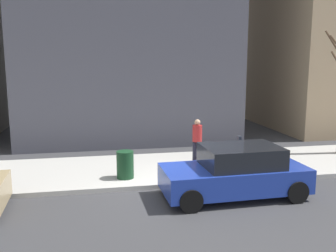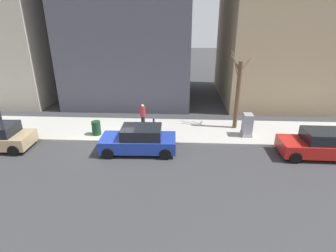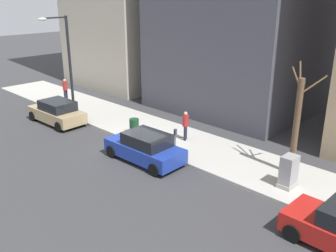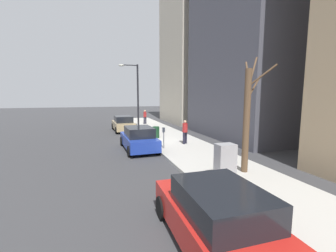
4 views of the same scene
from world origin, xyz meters
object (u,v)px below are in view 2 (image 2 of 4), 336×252
object	(u,v)px
utility_box	(247,125)
bare_tree	(238,93)
trash_bin	(96,128)
parked_car_red	(321,144)
parked_car_blue	(139,140)
parking_meter	(154,126)
pedestrian_near_meter	(143,114)

from	to	relation	value
utility_box	bare_tree	xyz separation A→B (m)	(1.33, 0.51, 1.71)
trash_bin	parked_car_red	bearing A→B (deg)	-98.42
parked_car_red	bare_tree	world-z (taller)	bare_tree
parked_car_blue	trash_bin	distance (m)	3.63
utility_box	parked_car_red	bearing A→B (deg)	-124.02
parking_meter	trash_bin	distance (m)	3.80
parked_car_blue	parking_meter	xyz separation A→B (m)	(1.48, -0.68, 0.24)
parked_car_red	trash_bin	bearing A→B (deg)	82.22
pedestrian_near_meter	utility_box	bearing A→B (deg)	48.52
bare_tree	pedestrian_near_meter	distance (m)	6.44
bare_tree	pedestrian_near_meter	xyz separation A→B (m)	(-0.35, 6.26, -1.47)
utility_box	pedestrian_near_meter	size ratio (longest dim) A/B	0.86
utility_box	trash_bin	world-z (taller)	utility_box
parked_car_red	trash_bin	distance (m)	13.18
parked_car_red	bare_tree	size ratio (longest dim) A/B	0.83
parking_meter	utility_box	size ratio (longest dim) A/B	0.94
parked_car_red	trash_bin	size ratio (longest dim) A/B	4.69
parked_car_blue	pedestrian_near_meter	distance (m)	3.34
trash_bin	parking_meter	bearing A→B (deg)	-96.84
parking_meter	utility_box	bearing A→B (deg)	-81.71
parked_car_red	parking_meter	bearing A→B (deg)	81.59
parked_car_red	pedestrian_near_meter	world-z (taller)	pedestrian_near_meter
parked_car_red	parking_meter	size ratio (longest dim) A/B	3.13
parked_car_blue	bare_tree	xyz separation A→B (m)	(3.66, -6.00, 1.82)
bare_tree	trash_bin	bearing A→B (deg)	100.80
parked_car_red	utility_box	bearing A→B (deg)	56.62
trash_bin	parked_car_blue	bearing A→B (deg)	-122.10
parking_meter	pedestrian_near_meter	xyz separation A→B (m)	(1.83, 0.94, 0.11)
parked_car_red	bare_tree	bearing A→B (deg)	47.93
parked_car_blue	parking_meter	world-z (taller)	parked_car_blue
parked_car_blue	bare_tree	bearing A→B (deg)	-60.32
utility_box	pedestrian_near_meter	distance (m)	6.85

